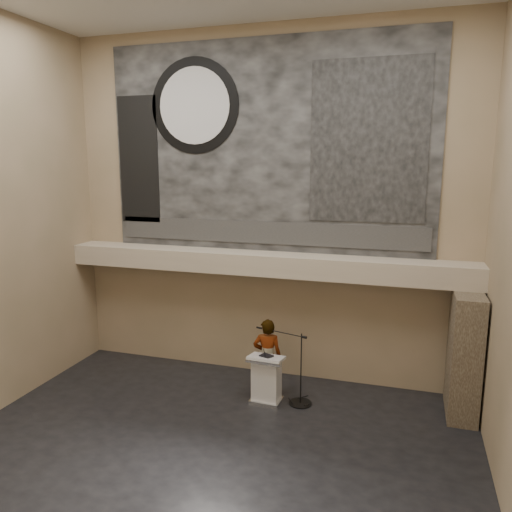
% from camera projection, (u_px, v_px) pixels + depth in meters
% --- Properties ---
extents(floor, '(10.00, 10.00, 0.00)m').
position_uv_depth(floor, '(205.00, 457.00, 9.23)').
color(floor, black).
rests_on(floor, ground).
extents(wall_back, '(10.00, 0.02, 8.50)m').
position_uv_depth(wall_back, '(266.00, 208.00, 12.18)').
color(wall_back, '#837253').
rests_on(wall_back, floor).
extents(wall_front, '(10.00, 0.02, 8.50)m').
position_uv_depth(wall_front, '(29.00, 286.00, 4.67)').
color(wall_front, '#837253').
rests_on(wall_front, floor).
extents(soffit, '(10.00, 0.80, 0.50)m').
position_uv_depth(soffit, '(261.00, 263.00, 12.05)').
color(soffit, tan).
rests_on(soffit, wall_back).
extents(sprinkler_left, '(0.04, 0.04, 0.06)m').
position_uv_depth(sprinkler_left, '(199.00, 271.00, 12.52)').
color(sprinkler_left, '#B2893D').
rests_on(sprinkler_left, soffit).
extents(sprinkler_right, '(0.04, 0.04, 0.06)m').
position_uv_depth(sprinkler_right, '(339.00, 280.00, 11.50)').
color(sprinkler_right, '#B2893D').
rests_on(sprinkler_right, soffit).
extents(banner, '(8.00, 0.05, 5.00)m').
position_uv_depth(banner, '(266.00, 147.00, 11.87)').
color(banner, black).
rests_on(banner, wall_back).
extents(banner_text_strip, '(7.76, 0.02, 0.55)m').
position_uv_depth(banner_text_strip, '(265.00, 233.00, 12.22)').
color(banner_text_strip, '#2C2C2C').
rests_on(banner_text_strip, banner).
extents(banner_clock_rim, '(2.30, 0.02, 2.30)m').
position_uv_depth(banner_clock_rim, '(194.00, 106.00, 12.17)').
color(banner_clock_rim, black).
rests_on(banner_clock_rim, banner).
extents(banner_clock_face, '(1.84, 0.02, 1.84)m').
position_uv_depth(banner_clock_face, '(194.00, 106.00, 12.15)').
color(banner_clock_face, silver).
rests_on(banner_clock_face, banner).
extents(banner_building_print, '(2.60, 0.02, 3.60)m').
position_uv_depth(banner_building_print, '(368.00, 142.00, 11.12)').
color(banner_building_print, black).
rests_on(banner_building_print, banner).
extents(banner_brick_print, '(1.10, 0.02, 3.20)m').
position_uv_depth(banner_brick_print, '(139.00, 160.00, 12.88)').
color(banner_brick_print, black).
rests_on(banner_brick_print, banner).
extents(stone_pier, '(0.60, 1.40, 2.70)m').
position_uv_depth(stone_pier, '(464.00, 354.00, 10.58)').
color(stone_pier, '#423629').
rests_on(stone_pier, floor).
extents(lectern, '(0.79, 0.59, 1.14)m').
position_uv_depth(lectern, '(266.00, 379.00, 11.22)').
color(lectern, silver).
rests_on(lectern, floor).
extents(binder, '(0.33, 0.30, 0.04)m').
position_uv_depth(binder, '(266.00, 356.00, 11.09)').
color(binder, black).
rests_on(binder, lectern).
extents(papers, '(0.25, 0.32, 0.00)m').
position_uv_depth(papers, '(263.00, 357.00, 11.08)').
color(papers, silver).
rests_on(papers, lectern).
extents(speaker_person, '(0.73, 0.54, 1.82)m').
position_uv_depth(speaker_person, '(267.00, 357.00, 11.57)').
color(speaker_person, white).
rests_on(speaker_person, floor).
extents(mic_stand, '(1.38, 0.57, 1.66)m').
position_uv_depth(mic_stand, '(299.00, 393.00, 11.22)').
color(mic_stand, black).
rests_on(mic_stand, floor).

